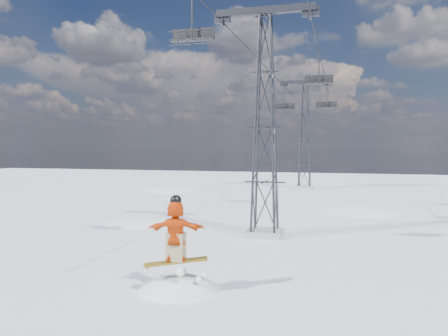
# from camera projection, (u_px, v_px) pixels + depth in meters

# --- Properties ---
(ground) EXTENTS (120.00, 120.00, 0.00)m
(ground) POSITION_uv_depth(u_px,v_px,m) (201.00, 283.00, 14.61)
(ground) COLOR white
(ground) RESTS_ON ground
(snow_terrain) EXTENTS (39.00, 37.00, 22.00)m
(snow_terrain) POSITION_uv_depth(u_px,v_px,m) (225.00, 313.00, 36.83)
(snow_terrain) COLOR white
(snow_terrain) RESTS_ON ground
(lift_tower_near) EXTENTS (5.20, 1.80, 11.43)m
(lift_tower_near) POSITION_uv_depth(u_px,v_px,m) (265.00, 128.00, 21.83)
(lift_tower_near) COLOR #999999
(lift_tower_near) RESTS_ON ground
(lift_tower_far) EXTENTS (5.20, 1.80, 11.43)m
(lift_tower_far) POSITION_uv_depth(u_px,v_px,m) (305.00, 137.00, 45.95)
(lift_tower_far) COLOR #999999
(lift_tower_far) RESTS_ON ground
(haul_cables) EXTENTS (4.46, 51.00, 0.06)m
(haul_cables) POSITION_uv_depth(u_px,v_px,m) (291.00, 62.00, 32.65)
(haul_cables) COLOR black
(haul_cables) RESTS_ON ground
(lift_chair_near) EXTENTS (1.80, 0.52, 2.24)m
(lift_chair_near) POSITION_uv_depth(u_px,v_px,m) (193.00, 36.00, 17.72)
(lift_chair_near) COLOR black
(lift_chair_near) RESTS_ON ground
(lift_chair_mid) EXTENTS (1.89, 0.54, 2.34)m
(lift_chair_mid) POSITION_uv_depth(u_px,v_px,m) (319.00, 80.00, 29.25)
(lift_chair_mid) COLOR black
(lift_chair_mid) RESTS_ON ground
(lift_chair_far) EXTENTS (2.20, 0.63, 2.72)m
(lift_chair_far) POSITION_uv_depth(u_px,v_px,m) (284.00, 107.00, 46.47)
(lift_chair_far) COLOR black
(lift_chair_far) RESTS_ON ground
(lift_chair_extra) EXTENTS (2.13, 0.61, 2.64)m
(lift_chair_extra) POSITION_uv_depth(u_px,v_px,m) (326.00, 105.00, 45.04)
(lift_chair_extra) COLOR black
(lift_chair_extra) RESTS_ON ground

